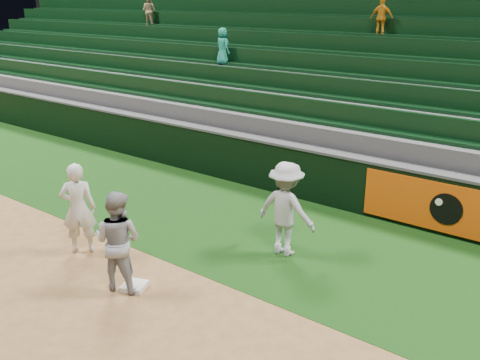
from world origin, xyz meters
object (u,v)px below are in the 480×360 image
object	(u,v)px
first_baseman	(78,208)
base_coach	(286,209)
baserunner	(118,241)
first_base	(135,286)

from	to	relation	value
first_baseman	base_coach	world-z (taller)	base_coach
baserunner	base_coach	bearing A→B (deg)	-136.94
base_coach	first_base	bearing A→B (deg)	62.00
first_base	first_baseman	distance (m)	2.00
first_base	base_coach	distance (m)	2.97
first_base	baserunner	xyz separation A→B (m)	(-0.20, -0.10, 0.80)
first_baseman	baserunner	bearing A→B (deg)	121.53
first_baseman	baserunner	world-z (taller)	first_baseman
baserunner	base_coach	xyz separation A→B (m)	(1.46, 2.66, 0.05)
first_base	base_coach	bearing A→B (deg)	63.82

